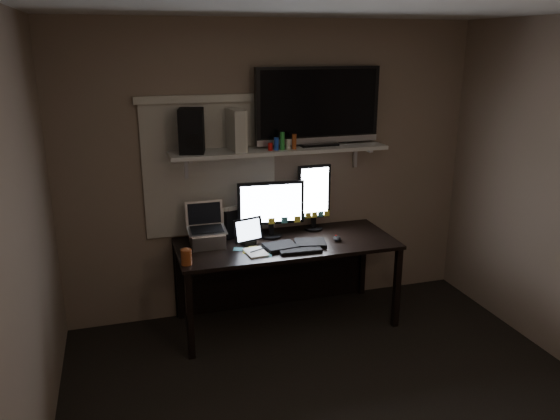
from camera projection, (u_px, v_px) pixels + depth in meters
name	position (u px, v px, depth m)	size (l,w,h in m)	color
ceiling	(374.00, 0.00, 2.68)	(3.60, 3.60, 0.00)	silver
back_wall	(274.00, 171.00, 4.69)	(3.60, 3.60, 0.00)	#826D5D
left_wall	(11.00, 277.00, 2.55)	(3.60, 3.60, 0.00)	#826D5D
window_blinds	(210.00, 170.00, 4.51)	(1.10, 0.02, 1.10)	beige
desk	(282.00, 257.00, 4.66)	(1.80, 0.75, 0.73)	black
wall_shelf	(280.00, 150.00, 4.47)	(1.80, 0.35, 0.03)	beige
monitor_landscape	(271.00, 209.00, 4.55)	(0.56, 0.06, 0.49)	black
monitor_portrait	(314.00, 197.00, 4.72)	(0.29, 0.06, 0.59)	black
keyboard	(295.00, 245.00, 4.39)	(0.51, 0.20, 0.03)	black
mouse	(337.00, 239.00, 4.53)	(0.06, 0.10, 0.04)	black
notepad	(256.00, 252.00, 4.26)	(0.15, 0.21, 0.01)	white
tablet	(248.00, 231.00, 4.42)	(0.26, 0.11, 0.22)	black
file_sorter	(234.00, 222.00, 4.60)	(0.20, 0.09, 0.25)	black
laptop	(207.00, 226.00, 4.35)	(0.30, 0.25, 0.34)	#B0AFB4
cup	(186.00, 257.00, 4.02)	(0.08, 0.08, 0.12)	brown
sticky_notes	(258.00, 251.00, 4.29)	(0.32, 0.23, 0.00)	yellow
tv	(318.00, 106.00, 4.50)	(1.07, 0.19, 0.64)	black
game_console	(236.00, 130.00, 4.32)	(0.08, 0.27, 0.33)	beige
speaker	(192.00, 131.00, 4.22)	(0.19, 0.23, 0.34)	black
bottles	(282.00, 141.00, 4.36)	(0.23, 0.05, 0.15)	#A50F0C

